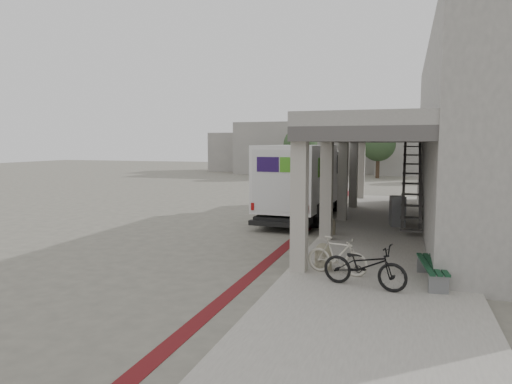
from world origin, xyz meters
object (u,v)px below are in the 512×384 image
(bench, at_px, (432,268))
(utility_cabinet, at_px, (397,211))
(bicycle_cream, at_px, (337,255))
(fedex_truck, at_px, (303,180))
(bicycle_black, at_px, (364,265))

(bench, bearing_deg, utility_cabinet, 90.12)
(bench, distance_m, bicycle_cream, 2.16)
(fedex_truck, xyz_separation_m, bicycle_cream, (2.75, -8.55, -1.13))
(fedex_truck, bearing_deg, bench, -58.55)
(bicycle_black, height_order, bicycle_cream, bicycle_black)
(fedex_truck, bearing_deg, utility_cabinet, -16.13)
(fedex_truck, height_order, bench, fedex_truck)
(bicycle_black, xyz_separation_m, bicycle_cream, (-0.72, 0.84, -0.03))
(fedex_truck, distance_m, bench, 9.92)
(bench, xyz_separation_m, bicycle_cream, (-2.15, -0.02, 0.14))
(fedex_truck, height_order, bicycle_black, fedex_truck)
(bench, bearing_deg, fedex_truck, 112.92)
(utility_cabinet, bearing_deg, bicycle_black, -104.90)
(fedex_truck, distance_m, utility_cabinet, 4.32)
(bicycle_black, relative_size, bicycle_cream, 1.23)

